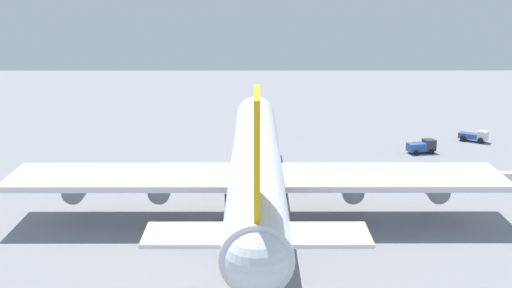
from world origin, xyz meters
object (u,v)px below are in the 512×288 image
at_px(fuel_truck, 504,179).
at_px(maintenance_van, 422,146).
at_px(cargo_airplane, 256,164).
at_px(pushback_tractor, 475,136).
at_px(safety_cone_nose, 253,150).

relative_size(fuel_truck, maintenance_van, 0.80).
xyz_separation_m(cargo_airplane, maintenance_van, (28.53, -27.47, -5.01)).
height_order(cargo_airplane, pushback_tractor, cargo_airplane).
height_order(pushback_tractor, safety_cone_nose, pushback_tractor).
bearing_deg(maintenance_van, safety_cone_nose, 88.82).
xyz_separation_m(fuel_truck, safety_cone_nose, (18.72, 34.83, -0.76)).
distance_m(maintenance_van, safety_cone_nose, 27.86).
distance_m(fuel_truck, pushback_tractor, 26.25).
bearing_deg(cargo_airplane, maintenance_van, -43.91).
height_order(cargo_airplane, maintenance_van, cargo_airplane).
xyz_separation_m(fuel_truck, maintenance_van, (18.15, 6.98, 0.03)).
bearing_deg(pushback_tractor, maintenance_van, 124.66).
bearing_deg(pushback_tractor, safety_cone_nose, 100.42).
bearing_deg(cargo_airplane, pushback_tractor, -46.83).
height_order(maintenance_van, safety_cone_nose, maintenance_van).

